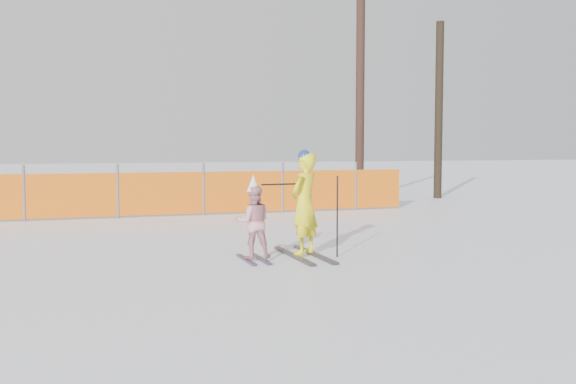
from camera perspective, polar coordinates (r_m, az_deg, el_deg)
name	(u,v)px	position (r m, az deg, el deg)	size (l,w,h in m)	color
ground	(300,268)	(8.77, 1.05, -6.75)	(120.00, 120.00, 0.00)	white
adult	(304,204)	(9.56, 1.46, -1.08)	(0.66, 1.65, 1.60)	black
child	(253,221)	(9.26, -3.09, -2.63)	(0.57, 0.92, 1.24)	black
ski_poles	(319,206)	(9.49, 2.78, -1.29)	(1.15, 0.21, 1.21)	black
safety_fence	(99,195)	(15.24, -16.47, -0.22)	(15.29, 0.06, 1.25)	#595960
tree_trunks	(394,100)	(20.68, 9.41, 8.06)	(2.84, 0.66, 6.70)	#321D16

